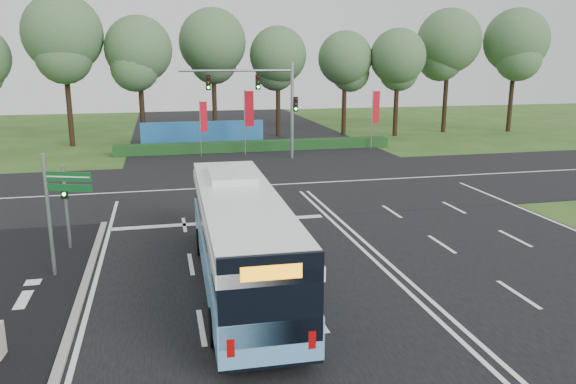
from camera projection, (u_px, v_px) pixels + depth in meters
The scene contains 14 objects.
ground at pixel (364, 251), 21.68m from camera, with size 120.00×120.00×0.00m, color #2A4B19.
road_main at pixel (364, 251), 21.68m from camera, with size 20.00×120.00×0.04m, color black.
road_cross at pixel (292, 184), 33.05m from camera, with size 120.00×14.00×0.05m, color black.
kerb_strip at pixel (78, 308), 16.63m from camera, with size 0.25×18.00×0.12m, color gray.
city_bus at pixel (240, 237), 18.00m from camera, with size 2.74×11.79×3.37m.
pedestrian_signal at pixel (66, 205), 21.46m from camera, with size 0.29×0.41×3.33m.
street_sign at pixel (57, 201), 18.54m from camera, with size 1.58×0.64×4.27m.
banner_flag_left at pixel (203, 120), 41.77m from camera, with size 0.59×0.27×4.21m.
banner_flag_mid at pixel (248, 113), 42.32m from camera, with size 0.72×0.22×4.96m.
banner_flag_right at pixel (375, 111), 45.38m from camera, with size 0.69×0.20×4.76m.
traffic_light_gantry at pixel (268, 95), 40.06m from camera, with size 8.41×0.28×7.00m.
hedge at pixel (256, 146), 44.81m from camera, with size 22.00×1.20×0.80m, color #163D18.
blue_hoarding at pixel (203, 135), 46.15m from camera, with size 10.00×0.30×2.20m, color #1C5A9A.
eucalyptus_row at pixel (283, 46), 50.35m from camera, with size 54.11×8.70×12.34m.
Camera 1 is at (-7.43, -19.37, 7.31)m, focal length 35.00 mm.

